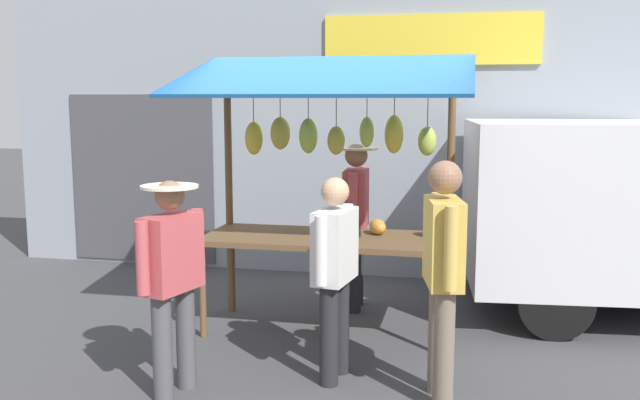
{
  "coord_description": "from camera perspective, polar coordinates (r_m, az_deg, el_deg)",
  "views": [
    {
      "loc": [
        -1.23,
        6.0,
        2.1
      ],
      "look_at": [
        0.0,
        0.3,
        1.25
      ],
      "focal_mm": 39.16,
      "sensor_mm": 36.0,
      "label": 1
    }
  ],
  "objects": [
    {
      "name": "market_stall",
      "position": [
        6.19,
        1.01,
        3.21
      ],
      "size": [
        2.5,
        1.46,
        2.5
      ],
      "color": "brown",
      "rests_on": "ground"
    },
    {
      "name": "street_backdrop",
      "position": [
        8.3,
        3.33,
        5.52
      ],
      "size": [
        9.0,
        0.3,
        3.4
      ],
      "color": "#8C939E",
      "rests_on": "ground"
    },
    {
      "name": "shopper_with_ponytail",
      "position": [
        5.02,
        -11.99,
        -5.75
      ],
      "size": [
        0.4,
        0.65,
        1.54
      ],
      "rotation": [
        0.0,
        0.0,
        -1.86
      ],
      "color": "#4C4C51",
      "rests_on": "ground"
    },
    {
      "name": "shopper_in_striped_shirt",
      "position": [
        4.85,
        10.01,
        -5.13
      ],
      "size": [
        0.31,
        0.7,
        1.69
      ],
      "rotation": [
        0.0,
        0.0,
        -1.38
      ],
      "color": "#726656",
      "rests_on": "ground"
    },
    {
      "name": "ground_plane",
      "position": [
        6.47,
        0.57,
        -10.64
      ],
      "size": [
        40.0,
        40.0,
        0.0
      ],
      "primitive_type": "plane",
      "color": "#424244"
    },
    {
      "name": "shopper_with_shopping_bag",
      "position": [
        5.18,
        1.22,
        -5.4
      ],
      "size": [
        0.29,
        0.66,
        1.53
      ],
      "rotation": [
        0.0,
        0.0,
        -1.72
      ],
      "color": "#232328",
      "rests_on": "ground"
    },
    {
      "name": "vendor_with_sunhat",
      "position": [
        6.93,
        2.95,
        -0.99
      ],
      "size": [
        0.43,
        0.71,
        1.66
      ],
      "rotation": [
        0.0,
        0.0,
        1.64
      ],
      "color": "#232328",
      "rests_on": "ground"
    }
  ]
}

